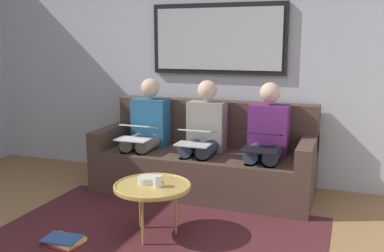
{
  "coord_description": "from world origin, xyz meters",
  "views": [
    {
      "loc": [
        -1.38,
        2.07,
        1.53
      ],
      "look_at": [
        0.0,
        -1.7,
        0.75
      ],
      "focal_mm": 41.01,
      "sensor_mm": 36.0,
      "label": 1
    }
  ],
  "objects_px": {
    "cup": "(157,181)",
    "person_middle": "(204,133)",
    "person_right": "(147,129)",
    "framed_mirror": "(218,39)",
    "couch": "(206,160)",
    "laptop_silver": "(196,137)",
    "person_left": "(267,138)",
    "laptop_white": "(136,132)",
    "coffee_table": "(152,187)",
    "bowl": "(147,180)",
    "magazine_stack": "(64,240)",
    "laptop_black": "(262,141)"
  },
  "relations": [
    {
      "from": "cup",
      "to": "person_middle",
      "type": "distance_m",
      "value": 1.18
    },
    {
      "from": "laptop_black",
      "to": "laptop_white",
      "type": "distance_m",
      "value": 1.28
    },
    {
      "from": "bowl",
      "to": "laptop_black",
      "type": "relative_size",
      "value": 0.42
    },
    {
      "from": "framed_mirror",
      "to": "cup",
      "type": "height_order",
      "value": "framed_mirror"
    },
    {
      "from": "laptop_silver",
      "to": "couch",
      "type": "bearing_deg",
      "value": -90.0
    },
    {
      "from": "laptop_black",
      "to": "laptop_silver",
      "type": "distance_m",
      "value": 0.64
    },
    {
      "from": "framed_mirror",
      "to": "magazine_stack",
      "type": "xyz_separation_m",
      "value": [
        0.62,
        1.97,
        -1.53
      ]
    },
    {
      "from": "couch",
      "to": "framed_mirror",
      "type": "bearing_deg",
      "value": -90.0
    },
    {
      "from": "laptop_black",
      "to": "laptop_white",
      "type": "xyz_separation_m",
      "value": [
        1.28,
        0.01,
        -0.01
      ]
    },
    {
      "from": "framed_mirror",
      "to": "person_middle",
      "type": "xyz_separation_m",
      "value": [
        0.0,
        0.46,
        -0.94
      ]
    },
    {
      "from": "couch",
      "to": "laptop_silver",
      "type": "bearing_deg",
      "value": 90.0
    },
    {
      "from": "laptop_black",
      "to": "person_middle",
      "type": "height_order",
      "value": "person_middle"
    },
    {
      "from": "framed_mirror",
      "to": "person_right",
      "type": "distance_m",
      "value": 1.23
    },
    {
      "from": "framed_mirror",
      "to": "person_left",
      "type": "height_order",
      "value": "framed_mirror"
    },
    {
      "from": "cup",
      "to": "bowl",
      "type": "height_order",
      "value": "cup"
    },
    {
      "from": "laptop_white",
      "to": "laptop_black",
      "type": "bearing_deg",
      "value": -179.72
    },
    {
      "from": "coffee_table",
      "to": "person_right",
      "type": "xyz_separation_m",
      "value": [
        0.6,
        -1.15,
        0.2
      ]
    },
    {
      "from": "coffee_table",
      "to": "bowl",
      "type": "distance_m",
      "value": 0.08
    },
    {
      "from": "person_right",
      "to": "laptop_white",
      "type": "bearing_deg",
      "value": 90.0
    },
    {
      "from": "framed_mirror",
      "to": "couch",
      "type": "bearing_deg",
      "value": 90.0
    },
    {
      "from": "couch",
      "to": "person_middle",
      "type": "distance_m",
      "value": 0.31
    },
    {
      "from": "cup",
      "to": "person_middle",
      "type": "height_order",
      "value": "person_middle"
    },
    {
      "from": "laptop_silver",
      "to": "bowl",
      "type": "bearing_deg",
      "value": 83.36
    },
    {
      "from": "framed_mirror",
      "to": "person_middle",
      "type": "relative_size",
      "value": 1.3
    },
    {
      "from": "cup",
      "to": "bowl",
      "type": "distance_m",
      "value": 0.13
    },
    {
      "from": "laptop_black",
      "to": "laptop_white",
      "type": "height_order",
      "value": "laptop_black"
    },
    {
      "from": "person_right",
      "to": "laptop_white",
      "type": "distance_m",
      "value": 0.25
    },
    {
      "from": "cup",
      "to": "person_left",
      "type": "bearing_deg",
      "value": -117.97
    },
    {
      "from": "couch",
      "to": "person_right",
      "type": "height_order",
      "value": "person_right"
    },
    {
      "from": "person_middle",
      "to": "person_right",
      "type": "bearing_deg",
      "value": 0.0
    },
    {
      "from": "laptop_black",
      "to": "magazine_stack",
      "type": "distance_m",
      "value": 1.89
    },
    {
      "from": "couch",
      "to": "laptop_white",
      "type": "height_order",
      "value": "couch"
    },
    {
      "from": "couch",
      "to": "magazine_stack",
      "type": "relative_size",
      "value": 6.78
    },
    {
      "from": "couch",
      "to": "person_left",
      "type": "distance_m",
      "value": 0.71
    },
    {
      "from": "person_middle",
      "to": "magazine_stack",
      "type": "bearing_deg",
      "value": 67.67
    },
    {
      "from": "framed_mirror",
      "to": "laptop_white",
      "type": "distance_m",
      "value": 1.33
    },
    {
      "from": "person_right",
      "to": "coffee_table",
      "type": "bearing_deg",
      "value": 117.68
    },
    {
      "from": "framed_mirror",
      "to": "coffee_table",
      "type": "distance_m",
      "value": 1.97
    },
    {
      "from": "cup",
      "to": "magazine_stack",
      "type": "height_order",
      "value": "cup"
    },
    {
      "from": "laptop_white",
      "to": "couch",
      "type": "bearing_deg",
      "value": -153.77
    },
    {
      "from": "cup",
      "to": "person_right",
      "type": "bearing_deg",
      "value": -60.72
    },
    {
      "from": "cup",
      "to": "couch",
      "type": "bearing_deg",
      "value": -89.19
    },
    {
      "from": "laptop_black",
      "to": "coffee_table",
      "type": "bearing_deg",
      "value": 53.29
    },
    {
      "from": "couch",
      "to": "cup",
      "type": "bearing_deg",
      "value": 90.81
    },
    {
      "from": "person_left",
      "to": "couch",
      "type": "bearing_deg",
      "value": -6.13
    },
    {
      "from": "couch",
      "to": "bowl",
      "type": "distance_m",
      "value": 1.19
    },
    {
      "from": "person_left",
      "to": "magazine_stack",
      "type": "xyz_separation_m",
      "value": [
        1.26,
        1.52,
        -0.58
      ]
    },
    {
      "from": "bowl",
      "to": "person_right",
      "type": "distance_m",
      "value": 1.24
    },
    {
      "from": "bowl",
      "to": "magazine_stack",
      "type": "relative_size",
      "value": 0.48
    },
    {
      "from": "person_middle",
      "to": "framed_mirror",
      "type": "bearing_deg",
      "value": -90.0
    }
  ]
}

